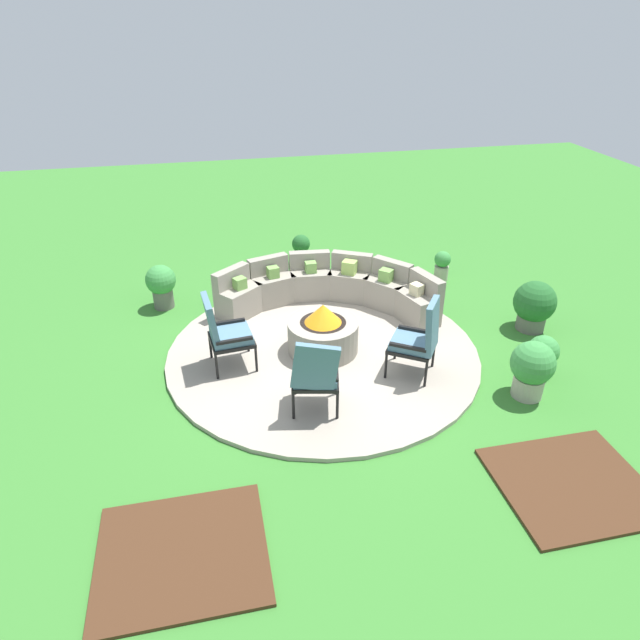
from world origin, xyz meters
TOP-DOWN VIEW (x-y plane):
  - ground_plane at (0.00, 0.00)m, footprint 24.00×24.00m
  - patio_circle at (0.00, 0.00)m, footprint 4.50×4.50m
  - mulch_bed_left at (-2.03, -3.08)m, footprint 1.56×1.39m
  - mulch_bed_right at (2.03, -3.08)m, footprint 1.56×1.39m
  - fire_pit at (0.00, 0.00)m, footprint 1.02×1.02m
  - curved_stone_bench at (0.40, 1.32)m, footprint 3.44×1.84m
  - lounge_chair_front_left at (-1.39, -0.11)m, footprint 0.67×0.63m
  - lounge_chair_front_right at (-0.39, -1.33)m, footprint 0.68×0.64m
  - lounge_chair_back_left at (1.11, -0.85)m, footprint 0.78×0.78m
  - potted_plant_0 at (2.68, 2.00)m, footprint 0.30×0.30m
  - potted_plant_1 at (3.34, 0.01)m, footprint 0.64×0.64m
  - potted_plant_2 at (-2.30, 1.98)m, footprint 0.49×0.49m
  - potted_plant_3 at (2.38, -1.55)m, footprint 0.56×0.56m
  - potted_plant_4 at (2.80, -1.14)m, footprint 0.42×0.42m
  - potted_plant_5 at (0.29, 3.25)m, footprint 0.35×0.35m

SIDE VIEW (x-z plane):
  - ground_plane at x=0.00m, z-range 0.00..0.00m
  - mulch_bed_left at x=-2.03m, z-range 0.00..0.04m
  - mulch_bed_right at x=2.03m, z-range 0.00..0.04m
  - patio_circle at x=0.00m, z-range 0.00..0.06m
  - potted_plant_0 at x=2.68m, z-range 0.03..0.58m
  - potted_plant_5 at x=0.29m, z-range 0.02..0.61m
  - potted_plant_4 at x=2.80m, z-range 0.03..0.62m
  - fire_pit at x=0.00m, z-range -0.02..0.72m
  - curved_stone_bench at x=0.40m, z-range -0.01..0.77m
  - potted_plant_2 at x=-2.30m, z-range 0.05..0.80m
  - potted_plant_1 at x=3.34m, z-range 0.03..0.83m
  - potted_plant_3 at x=2.38m, z-range 0.04..0.83m
  - lounge_chair_front_right at x=-0.39m, z-range 0.08..1.14m
  - lounge_chair_front_left at x=-1.39m, z-range 0.08..1.15m
  - lounge_chair_back_left at x=1.11m, z-range 0.06..1.20m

